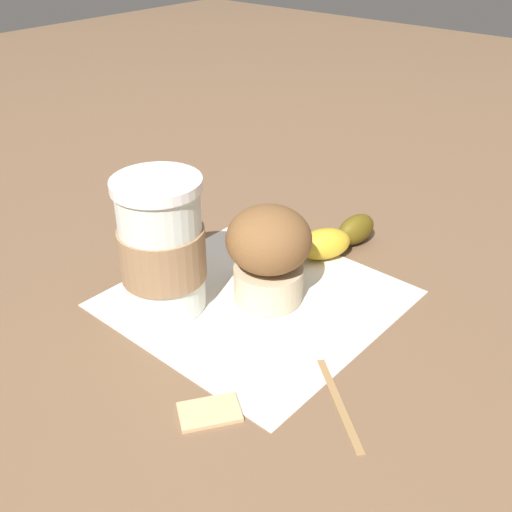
{
  "coord_description": "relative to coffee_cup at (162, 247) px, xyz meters",
  "views": [
    {
      "loc": [
        -0.39,
        -0.33,
        0.36
      ],
      "look_at": [
        0.0,
        0.0,
        0.05
      ],
      "focal_mm": 42.0,
      "sensor_mm": 36.0,
      "label": 1
    }
  ],
  "objects": [
    {
      "name": "paper_napkin",
      "position": [
        0.07,
        -0.06,
        -0.07
      ],
      "size": [
        0.26,
        0.26,
        0.0
      ],
      "primitive_type": "cube",
      "rotation": [
        0.0,
        0.0,
        -0.02
      ],
      "color": "white",
      "rests_on": "ground_plane"
    },
    {
      "name": "coffee_cup",
      "position": [
        0.0,
        0.0,
        0.0
      ],
      "size": [
        0.09,
        0.09,
        0.14
      ],
      "color": "silver",
      "rests_on": "paper_napkin"
    },
    {
      "name": "sugar_packet",
      "position": [
        -0.08,
        -0.14,
        -0.07
      ],
      "size": [
        0.06,
        0.05,
        0.01
      ],
      "primitive_type": "cube",
      "rotation": [
        0.0,
        0.0,
        5.67
      ],
      "color": "#E0B27F",
      "rests_on": "ground_plane"
    },
    {
      "name": "muffin",
      "position": [
        0.08,
        -0.07,
        -0.01
      ],
      "size": [
        0.09,
        0.09,
        0.1
      ],
      "color": "beige",
      "rests_on": "paper_napkin"
    },
    {
      "name": "ground_plane",
      "position": [
        0.07,
        -0.06,
        -0.07
      ],
      "size": [
        3.0,
        3.0,
        0.0
      ],
      "primitive_type": "plane",
      "color": "brown"
    },
    {
      "name": "banana",
      "position": [
        0.18,
        -0.06,
        -0.05
      ],
      "size": [
        0.16,
        0.09,
        0.04
      ],
      "color": "gold",
      "rests_on": "paper_napkin"
    },
    {
      "name": "wooden_stirrer",
      "position": [
        -0.0,
        -0.21,
        -0.07
      ],
      "size": [
        0.07,
        0.09,
        0.0
      ],
      "primitive_type": "cube",
      "rotation": [
        0.0,
        0.0,
        0.89
      ],
      "color": "#9E7547",
      "rests_on": "ground_plane"
    }
  ]
}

